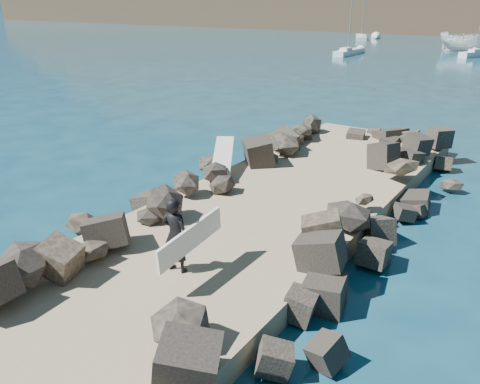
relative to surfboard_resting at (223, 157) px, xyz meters
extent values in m
plane|color=#0F384C|center=(3.07, -2.31, -1.04)|extent=(800.00, 800.00, 0.00)
cube|color=#8C7759|center=(3.07, -4.31, -0.74)|extent=(6.00, 26.00, 0.60)
cube|color=black|center=(0.17, -3.81, -0.54)|extent=(2.60, 22.00, 1.00)
cube|color=#272321|center=(5.97, -3.81, -0.54)|extent=(2.60, 22.00, 1.00)
cube|color=silver|center=(0.00, 0.00, 0.00)|extent=(2.00, 2.62, 0.09)
imported|color=silver|center=(-2.75, 57.08, 0.33)|extent=(7.60, 4.69, 2.75)
imported|color=black|center=(3.34, -6.24, 0.46)|extent=(0.72, 0.53, 1.81)
cube|color=white|center=(3.79, -6.24, 0.51)|extent=(0.18, 2.24, 0.70)
cube|color=silver|center=(-14.13, 45.27, -0.79)|extent=(1.40, 6.25, 0.80)
cylinder|color=gray|center=(-14.13, 45.27, 2.99)|extent=(0.12, 0.12, 6.87)
cube|color=silver|center=(-14.13, 44.52, -0.29)|extent=(1.01, 1.75, 0.44)
cube|color=silver|center=(-0.51, 52.43, -0.79)|extent=(3.03, 5.34, 0.80)
cylinder|color=gray|center=(-0.51, 52.43, 2.46)|extent=(0.12, 0.12, 5.81)
cube|color=silver|center=(-0.51, 51.85, -0.29)|extent=(1.33, 1.69, 0.44)
cube|color=silver|center=(-22.53, 71.20, -0.79)|extent=(4.52, 7.90, 0.80)
cylinder|color=gray|center=(-22.53, 71.20, 3.86)|extent=(0.12, 0.12, 8.61)
cube|color=silver|center=(-22.53, 70.32, -0.29)|extent=(1.98, 2.50, 0.44)
camera|label=1|loc=(9.87, -13.07, 5.32)|focal=35.00mm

